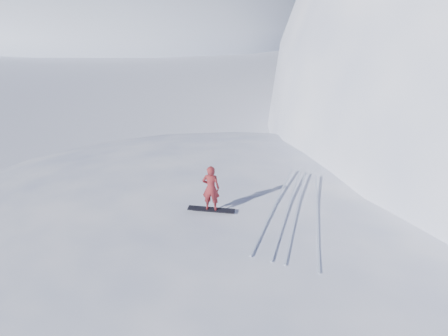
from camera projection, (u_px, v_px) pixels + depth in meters
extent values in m
ellipsoid|color=white|center=(338.00, 312.00, 13.46)|extent=(36.00, 28.00, 4.80)
ellipsoid|color=white|center=(42.00, 20.00, 87.61)|extent=(120.00, 70.00, 28.00)
ellipsoid|color=white|center=(267.00, 6.00, 117.22)|extent=(140.00, 90.00, 36.00)
ellipsoid|color=white|center=(277.00, 239.00, 17.08)|extent=(7.00, 6.30, 1.00)
cube|color=black|center=(211.00, 209.00, 14.39)|extent=(1.59, 0.71, 0.03)
imported|color=maroon|center=(211.00, 188.00, 14.06)|extent=(0.65, 0.51, 1.55)
ellipsoid|color=white|center=(22.00, 39.00, 63.89)|extent=(11.22, 8.98, 7.86)
cube|color=silver|center=(275.00, 205.00, 14.64)|extent=(0.70, 5.97, 0.04)
cube|color=silver|center=(288.00, 208.00, 14.46)|extent=(0.96, 5.94, 0.04)
cube|color=silver|center=(297.00, 210.00, 14.34)|extent=(1.13, 5.91, 0.04)
cube|color=silver|center=(317.00, 214.00, 14.08)|extent=(1.60, 5.81, 0.04)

